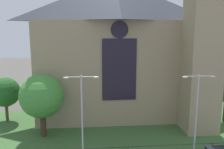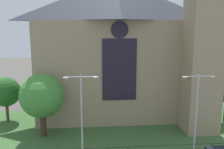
{
  "view_description": "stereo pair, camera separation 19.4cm",
  "coord_description": "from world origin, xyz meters",
  "px_view_note": "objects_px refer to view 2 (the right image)",
  "views": [
    {
      "loc": [
        -1.75,
        -20.46,
        13.01
      ],
      "look_at": [
        0.77,
        8.0,
        7.58
      ],
      "focal_mm": 39.48,
      "sensor_mm": 36.0,
      "label": 1
    },
    {
      "loc": [
        -1.55,
        -20.48,
        13.01
      ],
      "look_at": [
        0.77,
        8.0,
        7.58
      ],
      "focal_mm": 39.48,
      "sensor_mm": 36.0,
      "label": 2
    }
  ],
  "objects_px": {
    "church_building": "(121,47)",
    "tree_left_near": "(42,96)",
    "streetlamp_far": "(197,105)",
    "tree_left_far": "(6,92)",
    "streetlamp_near": "(81,107)"
  },
  "relations": [
    {
      "from": "church_building",
      "to": "tree_left_near",
      "type": "bearing_deg",
      "value": -143.58
    },
    {
      "from": "church_building",
      "to": "streetlamp_far",
      "type": "xyz_separation_m",
      "value": [
        6.16,
        -13.5,
        -4.87
      ]
    },
    {
      "from": "tree_left_far",
      "to": "streetlamp_near",
      "type": "height_order",
      "value": "streetlamp_near"
    },
    {
      "from": "streetlamp_near",
      "to": "tree_left_far",
      "type": "bearing_deg",
      "value": 133.73
    },
    {
      "from": "tree_left_near",
      "to": "streetlamp_near",
      "type": "relative_size",
      "value": 0.89
    },
    {
      "from": "streetlamp_near",
      "to": "streetlamp_far",
      "type": "xyz_separation_m",
      "value": [
        11.5,
        0.0,
        -0.07
      ]
    },
    {
      "from": "tree_left_near",
      "to": "church_building",
      "type": "bearing_deg",
      "value": 36.42
    },
    {
      "from": "church_building",
      "to": "tree_left_far",
      "type": "xyz_separation_m",
      "value": [
        -16.35,
        -2.0,
        -6.08
      ]
    },
    {
      "from": "tree_left_far",
      "to": "streetlamp_far",
      "type": "xyz_separation_m",
      "value": [
        22.5,
        -11.5,
        1.2
      ]
    },
    {
      "from": "tree_left_near",
      "to": "tree_left_far",
      "type": "bearing_deg",
      "value": 137.43
    },
    {
      "from": "tree_left_far",
      "to": "streetlamp_near",
      "type": "bearing_deg",
      "value": -46.27
    },
    {
      "from": "streetlamp_near",
      "to": "streetlamp_far",
      "type": "bearing_deg",
      "value": 0.0
    },
    {
      "from": "tree_left_far",
      "to": "church_building",
      "type": "bearing_deg",
      "value": 6.96
    },
    {
      "from": "streetlamp_far",
      "to": "streetlamp_near",
      "type": "bearing_deg",
      "value": 180.0
    },
    {
      "from": "church_building",
      "to": "tree_left_far",
      "type": "height_order",
      "value": "church_building"
    }
  ]
}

